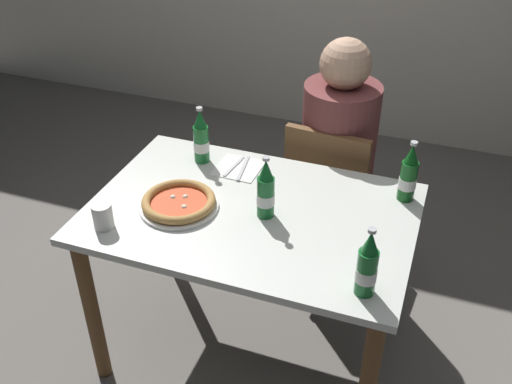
{
  "coord_description": "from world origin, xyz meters",
  "views": [
    {
      "loc": [
        0.62,
        -1.65,
        2.03
      ],
      "look_at": [
        0.0,
        0.05,
        0.8
      ],
      "focal_mm": 41.07,
      "sensor_mm": 36.0,
      "label": 1
    }
  ],
  "objects": [
    {
      "name": "beer_bottle_extra",
      "position": [
        0.52,
        0.27,
        0.85
      ],
      "size": [
        0.07,
        0.07,
        0.25
      ],
      "color": "#14591E",
      "rests_on": "dining_table_main"
    },
    {
      "name": "pizza_margherita_near",
      "position": [
        -0.26,
        -0.07,
        0.77
      ],
      "size": [
        0.3,
        0.3,
        0.04
      ],
      "color": "white",
      "rests_on": "dining_table_main"
    },
    {
      "name": "beer_bottle_center",
      "position": [
        -0.32,
        0.26,
        0.85
      ],
      "size": [
        0.07,
        0.07,
        0.25
      ],
      "color": "#196B2D",
      "rests_on": "dining_table_main"
    },
    {
      "name": "diner_seated",
      "position": [
        0.18,
        0.66,
        0.58
      ],
      "size": [
        0.34,
        0.34,
        1.21
      ],
      "color": "#2D3342",
      "rests_on": "ground_plane"
    },
    {
      "name": "beer_bottle_left",
      "position": [
        0.06,
        -0.01,
        0.85
      ],
      "size": [
        0.07,
        0.07,
        0.25
      ],
      "color": "#196B2D",
      "rests_on": "dining_table_main"
    },
    {
      "name": "ground_plane",
      "position": [
        0.0,
        0.0,
        0.0
      ],
      "size": [
        8.0,
        8.0,
        0.0
      ],
      "primitive_type": "plane",
      "color": "slate"
    },
    {
      "name": "chair_behind_table",
      "position": [
        0.17,
        0.61,
        0.48
      ],
      "size": [
        0.44,
        0.44,
        0.85
      ],
      "rotation": [
        0.0,
        0.0,
        3.05
      ],
      "color": "brown",
      "rests_on": "ground_plane"
    },
    {
      "name": "beer_bottle_right",
      "position": [
        0.48,
        -0.29,
        0.85
      ],
      "size": [
        0.07,
        0.07,
        0.25
      ],
      "color": "#196B2D",
      "rests_on": "dining_table_main"
    },
    {
      "name": "dining_table_main",
      "position": [
        0.0,
        0.0,
        0.64
      ],
      "size": [
        1.2,
        0.8,
        0.75
      ],
      "color": "silver",
      "rests_on": "ground_plane"
    },
    {
      "name": "paper_cup",
      "position": [
        -0.46,
        -0.27,
        0.8
      ],
      "size": [
        0.07,
        0.07,
        0.09
      ],
      "primitive_type": "cylinder",
      "color": "white",
      "rests_on": "dining_table_main"
    },
    {
      "name": "napkin_with_cutlery",
      "position": [
        -0.15,
        0.26,
        0.75
      ],
      "size": [
        0.18,
        0.19,
        0.01
      ],
      "color": "white",
      "rests_on": "dining_table_main"
    }
  ]
}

